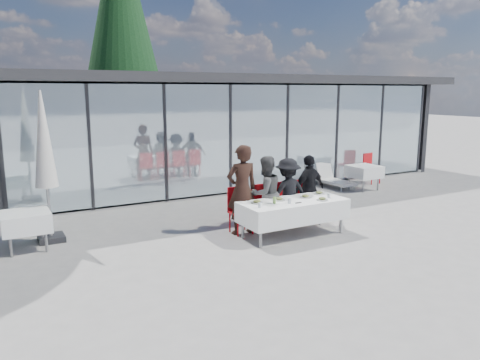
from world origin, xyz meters
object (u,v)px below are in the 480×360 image
plate_a (257,202)px  spare_table_left (26,222)px  diner_chair_d (306,199)px  spare_chair_a (370,167)px  dining_table (293,210)px  market_umbrella (44,148)px  diner_chair_a (239,208)px  plate_d (319,193)px  plate_extra (322,199)px  spare_table_right (364,172)px  lounger (332,179)px  diner_a (242,190)px  juice_bottle (274,200)px  plate_c (306,196)px  folded_eyeglasses (298,203)px  diner_c (288,193)px  plate_b (279,199)px  diner_chair_b (262,204)px  spare_chair_b (353,163)px  diner_d (309,189)px  diner_b (265,193)px  conifer_tree (121,19)px  diner_chair_c (284,202)px

plate_a → spare_table_left: plate_a is taller
diner_chair_d → spare_chair_a: size_ratio=1.00×
dining_table → market_umbrella: bearing=155.6°
diner_chair_a → plate_d: bearing=-17.1°
diner_chair_a → plate_extra: size_ratio=3.95×
spare_table_right → lounger: size_ratio=0.63×
plate_extra → lounger: size_ratio=0.18×
diner_a → juice_bottle: bearing=122.3°
plate_c → folded_eyeglasses: plate_c is taller
juice_bottle → lounger: size_ratio=0.10×
diner_chair_d → diner_c: bearing=-168.5°
plate_b → diner_chair_b: bearing=93.2°
spare_chair_b → market_umbrella: 10.33m
spare_chair_b → diner_d: bearing=-141.9°
diner_a → diner_chair_b: 0.72m
market_umbrella → diner_chair_a: bearing=-19.5°
diner_a → plate_d: 1.77m
dining_table → folded_eyeglasses: folded_eyeglasses is taller
diner_chair_d → plate_a: size_ratio=3.95×
diner_b → plate_a: size_ratio=6.55×
diner_a → lounger: diner_a is taller
juice_bottle → conifer_tree: conifer_tree is taller
spare_chair_a → spare_table_right: bearing=-142.7°
diner_a → spare_chair_b: (6.37, 3.63, -0.41)m
dining_table → spare_table_right: 5.35m
dining_table → spare_chair_b: (5.51, 4.26, -0.00)m
lounger → plate_d: bearing=-133.5°
diner_chair_a → folded_eyeglasses: bearing=-50.1°
diner_chair_c → plate_c: size_ratio=3.95×
plate_a → lounger: bearing=35.3°
plate_c → juice_bottle: juice_bottle is taller
plate_c → spare_table_left: bearing=163.4°
diner_chair_a → plate_c: diner_chair_a is taller
spare_table_right → spare_chair_a: spare_chair_a is taller
plate_b → diner_d: bearing=22.8°
juice_bottle → spare_table_right: bearing=28.8°
folded_eyeglasses → plate_d: bearing=27.3°
dining_table → diner_d: bearing=35.4°
spare_chair_b → folded_eyeglasses: bearing=-141.0°
market_umbrella → lounger: bearing=10.2°
spare_chair_a → lounger: (-1.49, 0.10, -0.28)m
diner_a → diner_chair_d: diner_a is taller
diner_d → folded_eyeglasses: diner_d is taller
dining_table → spare_chair_b: 6.96m
plate_extra → spare_table_left: size_ratio=0.29×
diner_chair_c → spare_chair_a: size_ratio=1.00×
spare_table_left → lounger: (8.98, 1.89, -0.30)m
diner_chair_d → spare_chair_a: same height
dining_table → diner_chair_c: size_ratio=2.32×
dining_table → conifer_tree: size_ratio=0.22×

